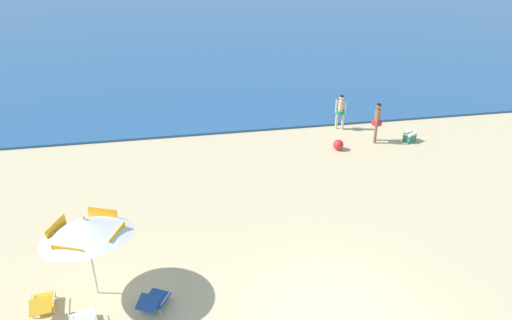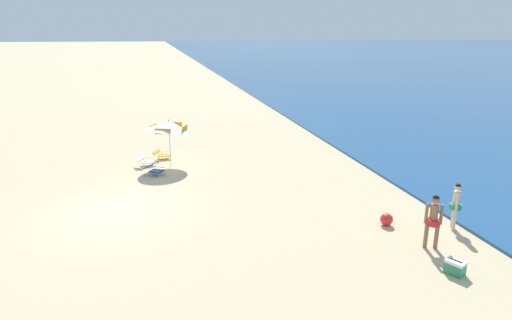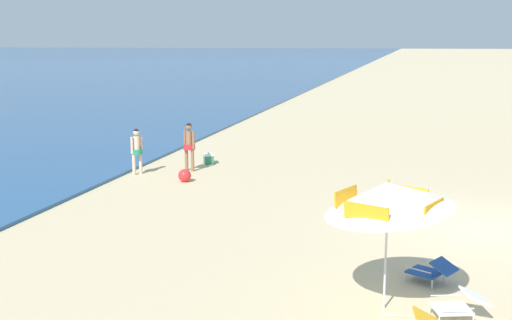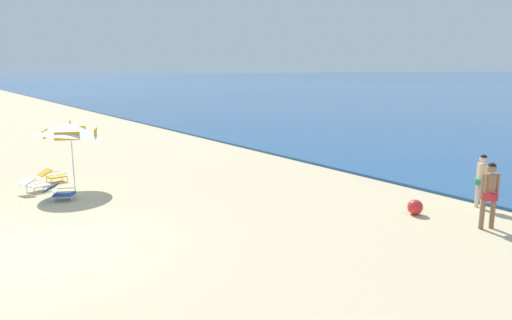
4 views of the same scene
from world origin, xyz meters
TOP-DOWN VIEW (x-y plane):
  - beach_umbrella_striped_main at (-5.55, 2.14)m, footprint 2.92×2.95m
  - lounge_chair_under_umbrella at (-4.13, 1.32)m, footprint 0.89×1.02m
  - lounge_chair_beside_umbrella at (-6.77, 1.70)m, footprint 0.64×0.94m
  - person_standing_near_shore at (5.08, 9.57)m, footprint 0.42×0.48m
  - person_standing_beside at (4.04, 11.13)m, footprint 0.43×0.40m
  - cooler_box at (6.55, 9.33)m, footprint 0.60×0.54m
  - beach_ball at (3.28, 9.09)m, footprint 0.43×0.43m

SIDE VIEW (x-z plane):
  - cooler_box at x=6.55m, z-range -0.01..0.42m
  - beach_ball at x=3.28m, z-range 0.00..0.43m
  - lounge_chair_beside_umbrella at x=-6.77m, z-range 0.01..0.53m
  - lounge_chair_under_umbrella at x=-4.13m, z-range 0.02..0.53m
  - person_standing_beside at x=4.04m, z-range 0.13..1.74m
  - person_standing_near_shore at x=5.08m, z-range 0.14..1.87m
  - beach_umbrella_striped_main at x=-5.55m, z-range 0.81..3.23m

